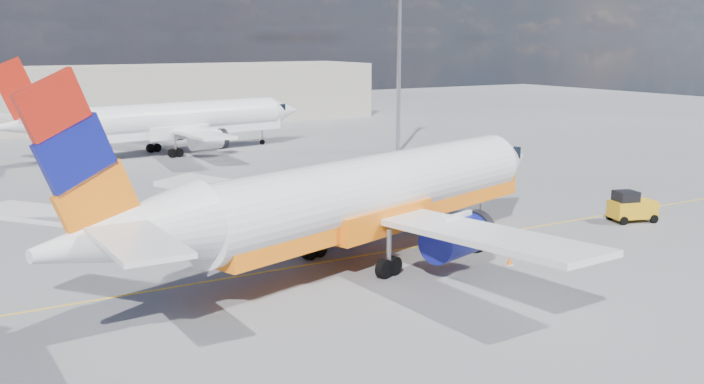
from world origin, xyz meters
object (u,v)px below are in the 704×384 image
main_jet (363,196)px  gse_tug (631,207)px  second_jet (172,121)px  traffic_cone (509,261)px

main_jet → gse_tug: bearing=-20.6°
second_jet → traffic_cone: size_ratio=70.16×
second_jet → traffic_cone: second_jet is taller
main_jet → traffic_cone: (6.38, -4.35, -3.37)m
gse_tug → traffic_cone: (-13.55, -3.41, -0.73)m
main_jet → second_jet: (4.35, 43.85, -0.24)m
second_jet → traffic_cone: 48.34m
main_jet → gse_tug: (19.92, -0.94, -2.64)m
second_jet → traffic_cone: (2.02, -48.20, -3.13)m
traffic_cone → second_jet: bearing=92.4°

